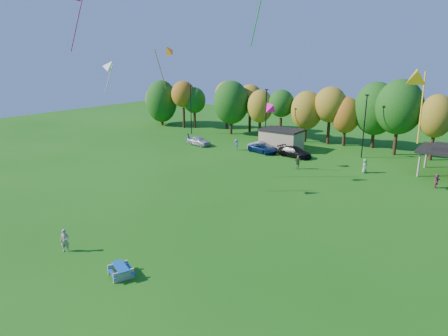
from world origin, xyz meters
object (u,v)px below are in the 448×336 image
Objects in this scene: kite_flyer at (65,241)px; car_c at (263,148)px; car_b at (262,147)px; picnic_table at (121,270)px; car_a at (199,141)px; car_d at (295,152)px.

kite_flyer reaches higher than car_c.
kite_flyer reaches higher than car_b.
car_c is at bearing 57.28° from kite_flyer.
car_a reaches higher than picnic_table.
car_d is (1.39, 36.80, -0.15)m from kite_flyer.
car_c reaches higher than picnic_table.
kite_flyer is 36.82m from car_d.
car_c is (-9.94, 36.50, 0.24)m from picnic_table.
car_b is 0.89× the size of car_c.
car_a reaches higher than car_d.
car_c is 0.95× the size of car_d.
car_d is (5.17, 0.26, 0.07)m from car_c.
car_b is (-4.33, 37.20, -0.17)m from kite_flyer.
car_a reaches higher than car_b.
car_a reaches higher than car_c.
car_d is (5.72, -0.40, 0.03)m from car_b.
car_a is at bearing 111.83° from car_c.
car_c is 5.18m from car_d.
car_d is (-4.76, 36.76, 0.31)m from picnic_table.
car_b is at bearing 129.63° from picnic_table.
picnic_table is 1.21× the size of kite_flyer.
car_c is (-3.79, 36.53, -0.22)m from kite_flyer.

